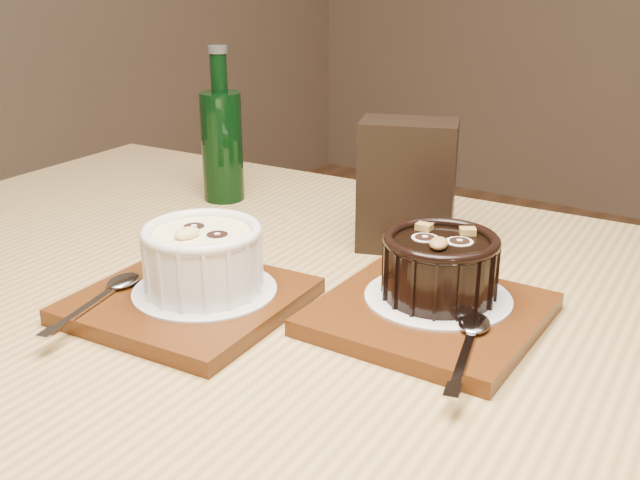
% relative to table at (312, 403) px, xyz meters
% --- Properties ---
extents(table, '(1.26, 0.89, 0.75)m').
position_rel_table_xyz_m(table, '(0.00, 0.00, 0.00)').
color(table, '#9E7C45').
rests_on(table, ground).
extents(tray_left, '(0.20, 0.20, 0.01)m').
position_rel_table_xyz_m(tray_left, '(-0.10, -0.05, 0.10)').
color(tray_left, '#54290E').
rests_on(tray_left, table).
extents(doily_left, '(0.13, 0.13, 0.00)m').
position_rel_table_xyz_m(doily_left, '(-0.09, -0.04, 0.11)').
color(doily_left, silver).
rests_on(doily_left, tray_left).
extents(ramekin_white, '(0.11, 0.11, 0.06)m').
position_rel_table_xyz_m(ramekin_white, '(-0.09, -0.04, 0.14)').
color(ramekin_white, white).
rests_on(ramekin_white, doily_left).
extents(spoon_left, '(0.06, 0.14, 0.01)m').
position_rel_table_xyz_m(spoon_left, '(-0.15, -0.11, 0.11)').
color(spoon_left, silver).
rests_on(spoon_left, tray_left).
extents(tray_right, '(0.19, 0.19, 0.01)m').
position_rel_table_xyz_m(tray_right, '(0.09, 0.05, 0.10)').
color(tray_right, '#54290E').
rests_on(tray_right, table).
extents(doily_right, '(0.13, 0.13, 0.00)m').
position_rel_table_xyz_m(doily_right, '(0.09, 0.07, 0.11)').
color(doily_right, silver).
rests_on(doily_right, tray_right).
extents(ramekin_dark, '(0.10, 0.10, 0.06)m').
position_rel_table_xyz_m(ramekin_dark, '(0.09, 0.07, 0.14)').
color(ramekin_dark, black).
rests_on(ramekin_dark, doily_right).
extents(spoon_right, '(0.06, 0.14, 0.01)m').
position_rel_table_xyz_m(spoon_right, '(0.15, -0.00, 0.11)').
color(spoon_right, silver).
rests_on(spoon_right, tray_right).
extents(condiment_stand, '(0.12, 0.09, 0.14)m').
position_rel_table_xyz_m(condiment_stand, '(-0.01, 0.19, 0.16)').
color(condiment_stand, black).
rests_on(condiment_stand, table).
extents(green_bottle, '(0.05, 0.05, 0.20)m').
position_rel_table_xyz_m(green_bottle, '(-0.29, 0.21, 0.17)').
color(green_bottle, black).
rests_on(green_bottle, table).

